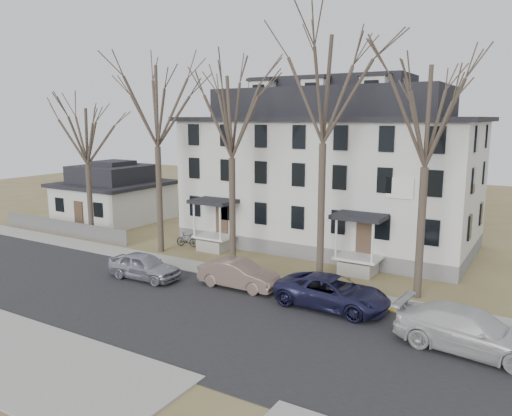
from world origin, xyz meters
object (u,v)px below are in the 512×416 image
Objects in this scene: tree_far_left at (156,100)px; small_house at (114,196)px; car_navy at (332,293)px; tree_bungalow at (86,133)px; boarding_house at (329,171)px; tree_center at (324,82)px; bicycle_left at (216,241)px; car_silver at (144,267)px; car_tan at (239,275)px; tree_mid_left at (232,111)px; bicycle_right at (187,240)px; car_white at (470,332)px; tree_mid_right at (428,109)px.

small_house is at bearing 150.61° from tree_far_left.
tree_bungalow is at bearing 82.15° from car_navy.
boarding_house is 1.41× the size of tree_center.
tree_center reaches higher than bicycle_left.
tree_center reaches higher than car_silver.
car_tan is (19.80, -9.81, -1.50)m from small_house.
tree_mid_left is at bearing 180.00° from tree_center.
tree_center is 8.72× the size of bicycle_right.
tree_mid_left reaches higher than car_tan.
bicycle_right is at bearing 13.35° from tree_bungalow.
boarding_house is at bearing 69.80° from tree_mid_left.
car_tan is at bearing -12.87° from tree_bungalow.
car_white is at bearing -48.74° from boarding_house.
bicycle_left is at bearing 16.23° from tree_bungalow.
tree_mid_left is 9.96m from car_tan.
boarding_house is 12.64m from car_tan.
boarding_house is 9.63m from bicycle_left.
tree_mid_right is 1.18× the size of tree_bungalow.
bicycle_left is at bearing -72.03° from bicycle_right.
tree_far_left is (-9.00, -8.15, 4.96)m from boarding_house.
tree_mid_left is 1.00× the size of tree_mid_right.
bicycle_left is at bearing 42.77° from car_tan.
tree_center is 8.40× the size of bicycle_left.
tree_mid_left is 7.28× the size of bicycle_left.
tree_mid_left is 6.18m from tree_center.
tree_mid_right is 7.55× the size of bicycle_right.
tree_far_left reaches higher than car_white.
bicycle_right is (-7.99, 5.46, -0.25)m from car_tan.
car_navy is at bearing -58.41° from tree_center.
bicycle_left is (-0.62, 7.96, -0.29)m from car_silver.
bicycle_left is at bearing -139.83° from boarding_house.
car_silver is at bearing -117.69° from tree_mid_left.
tree_far_left is 12.02m from tree_center.
bicycle_right is at bearing 75.66° from car_white.
tree_bungalow is at bearing -57.16° from small_house.
car_silver is 2.53× the size of bicycle_left.
bicycle_right is (-1.87, -0.96, 0.05)m from bicycle_left.
tree_mid_right is (8.50, -8.15, 4.22)m from boarding_house.
car_navy is (25.30, -9.94, -1.47)m from small_house.
car_white is at bearing -92.55° from car_silver.
car_white is (31.75, -11.43, -1.40)m from small_house.
tree_mid_right reaches higher than car_tan.
tree_bungalow is at bearing -152.99° from boarding_house.
tree_bungalow is at bearing 180.00° from tree_mid_right.
tree_bungalow is 11.06m from bicycle_right.
small_house is 25.41m from tree_center.
tree_mid_right reaches higher than bicycle_left.
car_navy is (8.30, -3.74, -8.82)m from tree_mid_left.
tree_mid_right reaches higher than small_house.
car_white is at bearing -118.91° from bicycle_right.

